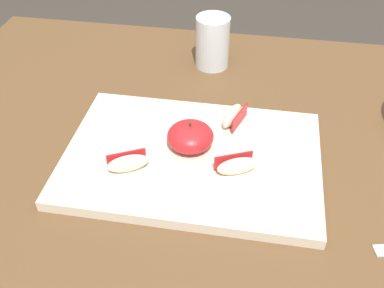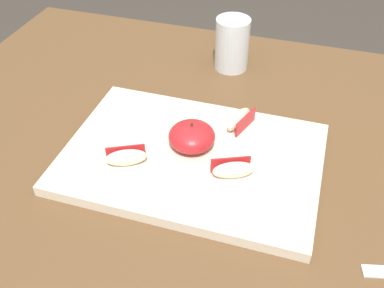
% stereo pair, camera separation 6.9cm
% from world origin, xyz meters
% --- Properties ---
extents(dining_table, '(1.18, 0.78, 0.76)m').
position_xyz_m(dining_table, '(0.00, 0.00, 0.64)').
color(dining_table, brown).
rests_on(dining_table, ground_plane).
extents(cutting_board, '(0.40, 0.27, 0.02)m').
position_xyz_m(cutting_board, '(-0.07, -0.06, 0.77)').
color(cutting_board, beige).
rests_on(cutting_board, dining_table).
extents(apple_half_skin_up, '(0.07, 0.07, 0.05)m').
position_xyz_m(apple_half_skin_up, '(-0.07, -0.04, 0.80)').
color(apple_half_skin_up, '#B21E23').
rests_on(apple_half_skin_up, cutting_board).
extents(apple_wedge_front, '(0.04, 0.07, 0.03)m').
position_xyz_m(apple_wedge_front, '(-0.01, 0.03, 0.80)').
color(apple_wedge_front, beige).
rests_on(apple_wedge_front, cutting_board).
extents(apple_wedge_right, '(0.06, 0.05, 0.03)m').
position_xyz_m(apple_wedge_right, '(-0.15, -0.11, 0.80)').
color(apple_wedge_right, beige).
rests_on(apple_wedge_right, cutting_board).
extents(apple_wedge_left, '(0.07, 0.05, 0.03)m').
position_xyz_m(apple_wedge_left, '(0.01, -0.09, 0.80)').
color(apple_wedge_left, beige).
rests_on(apple_wedge_left, cutting_board).
extents(drinking_glass_water, '(0.07, 0.07, 0.10)m').
position_xyz_m(drinking_glass_water, '(-0.07, 0.24, 0.82)').
color(drinking_glass_water, silver).
rests_on(drinking_glass_water, dining_table).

